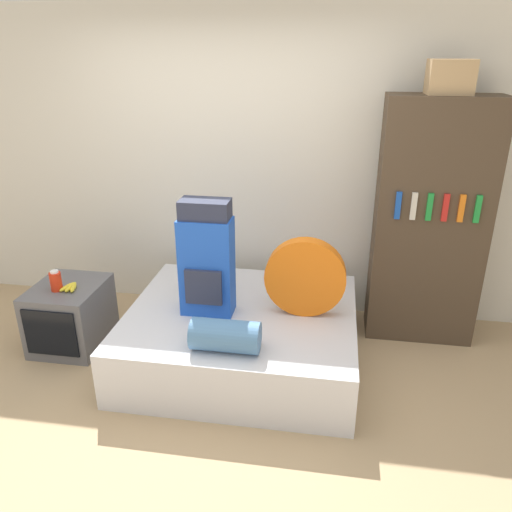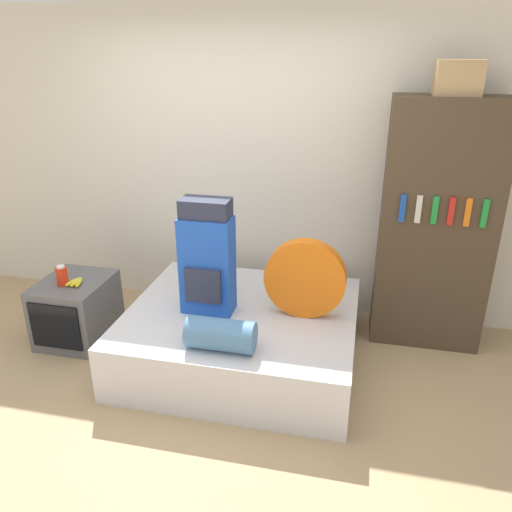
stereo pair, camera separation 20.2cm
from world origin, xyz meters
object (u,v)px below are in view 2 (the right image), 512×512
(backpack, at_px, (207,259))
(television, at_px, (77,310))
(tent_bag, at_px, (305,279))
(sleeping_roll, at_px, (221,335))
(canister, at_px, (62,276))
(cardboard_box, at_px, (458,78))
(bookshelf, at_px, (436,228))

(backpack, relative_size, television, 1.39)
(tent_bag, distance_m, sleeping_roll, 0.76)
(sleeping_roll, height_order, television, sleeping_roll)
(canister, bearing_deg, cardboard_box, 14.11)
(tent_bag, distance_m, canister, 1.91)
(tent_bag, bearing_deg, bookshelf, 33.22)
(television, bearing_deg, cardboard_box, 12.87)
(bookshelf, height_order, cardboard_box, cardboard_box)
(canister, distance_m, bookshelf, 2.93)
(backpack, height_order, canister, backpack)
(sleeping_roll, xyz_separation_m, bookshelf, (1.39, 1.17, 0.44))
(television, bearing_deg, bookshelf, 12.88)
(bookshelf, relative_size, cardboard_box, 6.35)
(canister, bearing_deg, sleeping_roll, -17.94)
(tent_bag, xyz_separation_m, television, (-1.87, -0.03, -0.46))
(tent_bag, bearing_deg, cardboard_box, 33.25)
(sleeping_roll, distance_m, canister, 1.51)
(sleeping_roll, bearing_deg, cardboard_box, 40.17)
(tent_bag, xyz_separation_m, cardboard_box, (0.92, 0.60, 1.34))
(sleeping_roll, bearing_deg, backpack, 116.29)
(backpack, height_order, television, backpack)
(backpack, relative_size, sleeping_roll, 1.92)
(cardboard_box, bearing_deg, backpack, -157.15)
(backpack, xyz_separation_m, canister, (-1.19, -0.02, -0.25))
(television, height_order, cardboard_box, cardboard_box)
(canister, xyz_separation_m, bookshelf, (2.82, 0.71, 0.37))
(bookshelf, bearing_deg, backpack, -157.15)
(bookshelf, bearing_deg, sleeping_roll, -139.85)
(tent_bag, height_order, bookshelf, bookshelf)
(backpack, bearing_deg, television, 177.56)
(backpack, bearing_deg, sleeping_roll, -63.71)
(tent_bag, height_order, canister, tent_bag)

